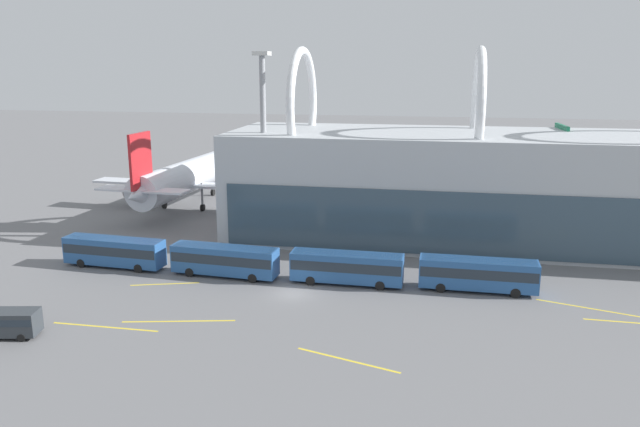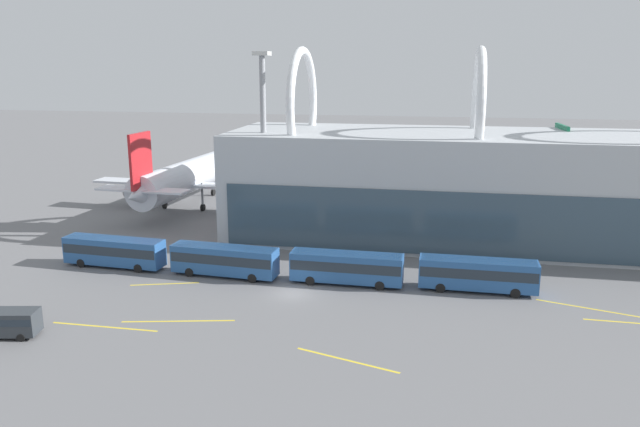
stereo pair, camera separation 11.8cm
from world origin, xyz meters
TOP-DOWN VIEW (x-y plane):
  - ground_plane at (0.00, 0.00)m, footprint 440.00×440.00m
  - airliner_at_gate_near at (-25.82, 34.13)m, footprint 30.49×34.56m
  - airliner_at_gate_far at (29.17, 47.33)m, footprint 42.07×43.66m
  - shuttle_bus_0 at (-22.21, 4.49)m, footprint 12.09×3.43m
  - shuttle_bus_1 at (-8.63, 3.78)m, footprint 12.11×3.52m
  - shuttle_bus_2 at (4.96, 3.84)m, footprint 11.98×2.82m
  - shuttle_bus_3 at (18.55, 4.25)m, footprint 11.97×2.80m
  - service_van_foreground at (-21.66, -14.67)m, footprint 5.32×3.12m
  - floodlight_mast at (-8.47, 19.79)m, footprint 2.01×2.01m
  - lane_stripe_0 at (7.61, -13.56)m, footprint 8.69×2.94m
  - lane_stripe_1 at (-8.69, -8.87)m, footprint 10.13×2.50m
  - lane_stripe_2 at (-14.11, 0.13)m, footprint 6.97×2.41m
  - lane_stripe_3 at (-14.66, -11.30)m, footprint 10.16×0.27m
  - lane_stripe_4 at (29.19, 1.39)m, footprint 9.90×3.33m
  - lane_stripe_5 at (31.59, -1.41)m, footprint 7.50×0.38m

SIDE VIEW (x-z plane):
  - ground_plane at x=0.00m, z-range 0.00..0.00m
  - lane_stripe_0 at x=7.61m, z-range 0.00..0.01m
  - lane_stripe_1 at x=-8.69m, z-range 0.00..0.01m
  - lane_stripe_2 at x=-14.11m, z-range 0.00..0.01m
  - lane_stripe_3 at x=-14.66m, z-range 0.00..0.01m
  - lane_stripe_4 at x=29.19m, z-range 0.00..0.01m
  - lane_stripe_5 at x=31.59m, z-range 0.00..0.01m
  - service_van_foreground at x=-21.66m, z-range 0.21..2.58m
  - shuttle_bus_0 at x=-22.21m, z-range 0.29..3.68m
  - shuttle_bus_1 at x=-8.63m, z-range 0.29..3.68m
  - shuttle_bus_2 at x=4.96m, z-range 0.29..3.68m
  - shuttle_bus_3 at x=18.55m, z-range 0.29..3.68m
  - airliner_at_gate_near at x=-25.82m, z-range -1.79..11.83m
  - airliner_at_gate_far at x=29.17m, z-range -2.20..12.59m
  - floodlight_mast at x=-8.47m, z-range 1.34..25.74m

